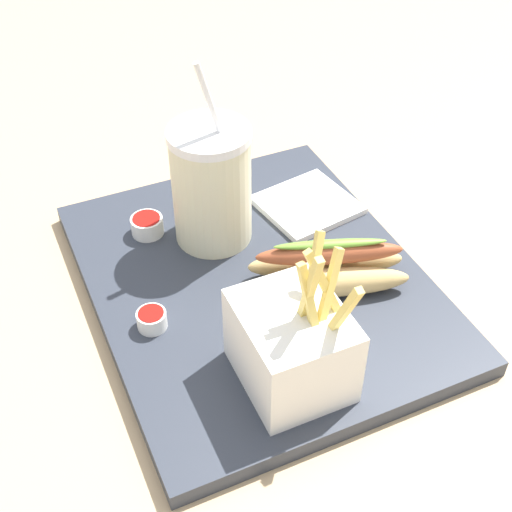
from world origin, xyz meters
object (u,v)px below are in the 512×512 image
at_px(soda_cup, 211,185).
at_px(ketchup_cup_1, 152,319).
at_px(napkin_stack, 307,205).
at_px(hot_dog_1, 328,268).
at_px(ketchup_cup_2, 147,225).
at_px(fries_basket, 292,345).

distance_m(soda_cup, ketchup_cup_1, 0.17).
relative_size(soda_cup, napkin_stack, 2.09).
distance_m(hot_dog_1, ketchup_cup_2, 0.22).
distance_m(soda_cup, napkin_stack, 0.14).
bearing_deg(ketchup_cup_2, napkin_stack, 79.99).
xyz_separation_m(hot_dog_1, ketchup_cup_1, (-0.02, -0.19, -0.01)).
bearing_deg(ketchup_cup_1, fries_basket, 40.89).
bearing_deg(hot_dog_1, ketchup_cup_1, -95.36).
relative_size(fries_basket, ketchup_cup_2, 4.35).
height_order(soda_cup, hot_dog_1, soda_cup).
relative_size(ketchup_cup_1, napkin_stack, 0.29).
xyz_separation_m(hot_dog_1, napkin_stack, (-0.13, 0.04, -0.02)).
bearing_deg(soda_cup, napkin_stack, 90.67).
bearing_deg(ketchup_cup_2, ketchup_cup_1, -15.96).
bearing_deg(fries_basket, soda_cup, 177.16).
xyz_separation_m(soda_cup, ketchup_cup_1, (0.11, -0.11, -0.06)).
xyz_separation_m(hot_dog_1, ketchup_cup_2, (-0.16, -0.15, -0.01)).
bearing_deg(hot_dog_1, soda_cup, -147.46).
xyz_separation_m(fries_basket, napkin_stack, (-0.23, 0.14, -0.04)).
height_order(hot_dog_1, napkin_stack, hot_dog_1).
bearing_deg(napkin_stack, soda_cup, -89.33).
bearing_deg(soda_cup, ketchup_cup_2, -117.13).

